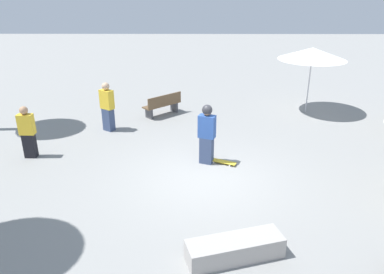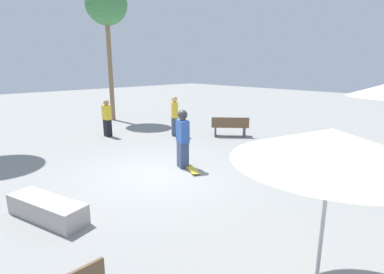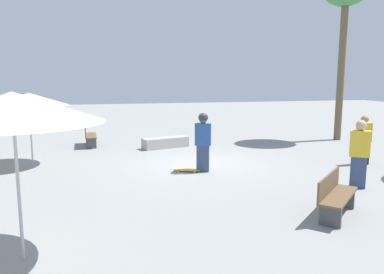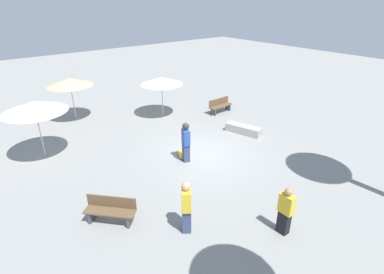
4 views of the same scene
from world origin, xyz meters
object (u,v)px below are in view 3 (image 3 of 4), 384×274
object	(u,v)px
skateboard	(187,170)
shade_umbrella_white	(12,108)
bystander_watching	(359,154)
shade_umbrella_cream	(29,99)
skater_main	(203,140)
bystander_far	(363,140)
concrete_ledge	(165,143)
bench_near	(335,195)
bench_far	(89,136)

from	to	relation	value
skateboard	shade_umbrella_white	distance (m)	6.41
skateboard	shade_umbrella_white	size ratio (longest dim) A/B	0.31
shade_umbrella_white	bystander_watching	bearing A→B (deg)	-74.42
shade_umbrella_cream	bystander_watching	world-z (taller)	shade_umbrella_cream
skateboard	skater_main	bearing A→B (deg)	-162.00
skateboard	bystander_watching	world-z (taller)	bystander_watching
bystander_far	skater_main	bearing A→B (deg)	-2.34
concrete_ledge	bystander_far	size ratio (longest dim) A/B	1.22
skater_main	shade_umbrella_cream	xyz separation A→B (m)	(2.18, 5.09, 1.15)
shade_umbrella_cream	bystander_far	bearing A→B (deg)	-103.79
bench_near	bystander_far	bearing A→B (deg)	-176.29
bench_far	shade_umbrella_white	world-z (taller)	shade_umbrella_white
bench_far	shade_umbrella_cream	distance (m)	3.85
concrete_ledge	shade_umbrella_cream	size ratio (longest dim) A/B	0.81
bench_near	bystander_far	size ratio (longest dim) A/B	0.93
shade_umbrella_cream	bystander_far	distance (m)	10.72
skateboard	shade_umbrella_white	world-z (taller)	shade_umbrella_white
skateboard	shade_umbrella_cream	bearing A→B (deg)	0.58
concrete_ledge	bench_far	world-z (taller)	bench_far
bystander_watching	skateboard	bearing A→B (deg)	0.41
shade_umbrella_cream	bystander_far	xyz separation A→B (m)	(-2.54, -10.34, -1.31)
skater_main	shade_umbrella_cream	world-z (taller)	shade_umbrella_cream
skater_main	shade_umbrella_white	world-z (taller)	shade_umbrella_white
concrete_ledge	bystander_far	distance (m)	7.21
concrete_ledge	bystander_watching	world-z (taller)	bystander_watching
bench_far	shade_umbrella_cream	xyz separation A→B (m)	(-3.02, 1.71, 1.68)
skateboard	bench_far	distance (m)	5.92
skater_main	shade_umbrella_cream	bearing A→B (deg)	-2.34
bench_far	shade_umbrella_cream	bearing A→B (deg)	-31.67
bench_near	shade_umbrella_white	bearing A→B (deg)	-37.85
bystander_far	shade_umbrella_white	bearing A→B (deg)	26.12
skater_main	concrete_ledge	world-z (taller)	skater_main
concrete_ledge	bench_far	distance (m)	3.18
concrete_ledge	shade_umbrella_cream	xyz separation A→B (m)	(-1.88, 4.67, 1.89)
shade_umbrella_white	bystander_far	distance (m)	10.46
skateboard	bystander_far	size ratio (longest dim) A/B	0.51
shade_umbrella_cream	bystander_watching	size ratio (longest dim) A/B	1.40
bench_near	skateboard	bearing A→B (deg)	-106.71
bench_near	shade_umbrella_white	xyz separation A→B (m)	(-0.48, 5.75, 1.91)
bystander_watching	bystander_far	size ratio (longest dim) A/B	1.09
shade_umbrella_cream	shade_umbrella_white	bearing A→B (deg)	-172.27
concrete_ledge	bystander_watching	distance (m)	7.66
shade_umbrella_cream	skateboard	bearing A→B (deg)	-114.69
shade_umbrella_white	bystander_far	world-z (taller)	shade_umbrella_white
shade_umbrella_white	shade_umbrella_cream	bearing A→B (deg)	7.73
bench_far	bystander_far	world-z (taller)	bystander_far
skateboard	shade_umbrella_cream	size ratio (longest dim) A/B	0.34
skater_main	bystander_watching	bearing A→B (deg)	163.64
shade_umbrella_cream	bystander_far	size ratio (longest dim) A/B	1.51
skater_main	bystander_far	xyz separation A→B (m)	(-0.35, -5.25, -0.15)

